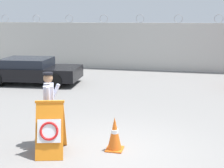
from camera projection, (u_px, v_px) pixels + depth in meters
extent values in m
plane|color=gray|center=(116.00, 152.00, 6.94)|extent=(90.00, 90.00, 0.00)
cube|color=beige|center=(158.00, 47.00, 17.29)|extent=(36.00, 0.30, 2.62)
torus|color=gray|center=(5.00, 19.00, 18.99)|extent=(0.47, 0.03, 0.47)
torus|color=gray|center=(36.00, 19.00, 18.54)|extent=(0.47, 0.03, 0.47)
torus|color=gray|center=(69.00, 19.00, 18.09)|extent=(0.47, 0.03, 0.47)
torus|color=gray|center=(104.00, 19.00, 17.64)|extent=(0.47, 0.03, 0.47)
torus|color=gray|center=(140.00, 19.00, 17.19)|extent=(0.47, 0.03, 0.47)
torus|color=gray|center=(178.00, 19.00, 16.74)|extent=(0.47, 0.03, 0.47)
torus|color=gray|center=(219.00, 19.00, 16.29)|extent=(0.47, 0.03, 0.47)
cube|color=orange|center=(49.00, 131.00, 6.57)|extent=(0.67, 0.57, 1.15)
cube|color=orange|center=(52.00, 125.00, 6.96)|extent=(0.67, 0.57, 1.15)
cube|color=orange|center=(50.00, 102.00, 6.64)|extent=(0.61, 0.22, 0.05)
cube|color=white|center=(49.00, 131.00, 6.53)|extent=(0.52, 0.30, 0.47)
torus|color=red|center=(49.00, 131.00, 6.52)|extent=(0.43, 0.27, 0.39)
cylinder|color=#514C42|center=(50.00, 128.00, 7.24)|extent=(0.15, 0.15, 0.80)
cylinder|color=#514C42|center=(50.00, 126.00, 7.41)|extent=(0.15, 0.15, 0.80)
cube|color=silver|center=(49.00, 98.00, 7.17)|extent=(0.36, 0.47, 0.62)
sphere|color=#936B4C|center=(48.00, 78.00, 7.08)|extent=(0.22, 0.22, 0.22)
cylinder|color=silver|center=(48.00, 100.00, 6.92)|extent=(0.09, 0.09, 0.59)
cylinder|color=silver|center=(54.00, 95.00, 7.44)|extent=(0.34, 0.20, 0.57)
cylinder|color=black|center=(48.00, 73.00, 7.05)|extent=(0.23, 0.23, 0.05)
cube|color=orange|center=(115.00, 149.00, 7.04)|extent=(0.38, 0.38, 0.03)
cone|color=orange|center=(115.00, 133.00, 6.96)|extent=(0.32, 0.32, 0.73)
cylinder|color=white|center=(115.00, 132.00, 6.95)|extent=(0.16, 0.16, 0.10)
cylinder|color=black|center=(66.00, 73.00, 14.70)|extent=(0.67, 0.26, 0.65)
cylinder|color=black|center=(54.00, 81.00, 12.97)|extent=(0.67, 0.26, 0.65)
cylinder|color=black|center=(13.00, 72.00, 15.05)|extent=(0.67, 0.26, 0.65)
cube|color=black|center=(32.00, 72.00, 13.97)|extent=(4.41, 2.27, 0.54)
cube|color=black|center=(27.00, 62.00, 13.91)|extent=(2.19, 1.89, 0.38)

